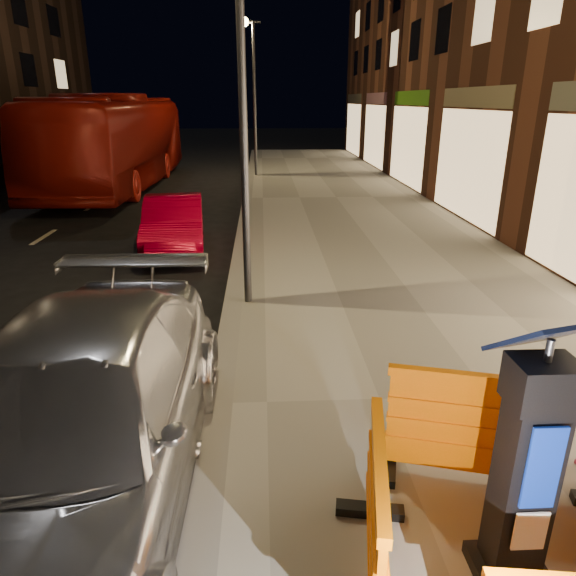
{
  "coord_description": "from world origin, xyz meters",
  "views": [
    {
      "loc": [
        0.51,
        -4.82,
        3.24
      ],
      "look_at": [
        0.8,
        1.0,
        1.1
      ],
      "focal_mm": 32.0,
      "sensor_mm": 36.0,
      "label": 1
    }
  ],
  "objects_px": {
    "car_silver": "(83,498)",
    "car_red": "(176,250)",
    "bus_doubledecker": "(122,187)",
    "parking_kiosk": "(527,463)",
    "barrier_back": "(464,428)",
    "barrier_kerbside": "(375,519)"
  },
  "relations": [
    {
      "from": "car_silver",
      "to": "car_red",
      "type": "height_order",
      "value": "car_silver"
    },
    {
      "from": "car_red",
      "to": "bus_doubledecker",
      "type": "bearing_deg",
      "value": 104.49
    },
    {
      "from": "car_red",
      "to": "car_silver",
      "type": "bearing_deg",
      "value": -93.6
    },
    {
      "from": "parking_kiosk",
      "to": "car_red",
      "type": "relative_size",
      "value": 0.51
    },
    {
      "from": "barrier_back",
      "to": "bus_doubledecker",
      "type": "distance_m",
      "value": 18.64
    },
    {
      "from": "barrier_back",
      "to": "bus_doubledecker",
      "type": "height_order",
      "value": "bus_doubledecker"
    },
    {
      "from": "barrier_kerbside",
      "to": "barrier_back",
      "type": "bearing_deg",
      "value": -34.67
    },
    {
      "from": "parking_kiosk",
      "to": "car_red",
      "type": "height_order",
      "value": "parking_kiosk"
    },
    {
      "from": "parking_kiosk",
      "to": "car_red",
      "type": "bearing_deg",
      "value": 124.71
    },
    {
      "from": "parking_kiosk",
      "to": "bus_doubledecker",
      "type": "distance_m",
      "value": 19.54
    },
    {
      "from": "parking_kiosk",
      "to": "bus_doubledecker",
      "type": "bearing_deg",
      "value": 124.02
    },
    {
      "from": "parking_kiosk",
      "to": "barrier_back",
      "type": "relative_size",
      "value": 1.4
    },
    {
      "from": "barrier_back",
      "to": "barrier_kerbside",
      "type": "relative_size",
      "value": 1.0
    },
    {
      "from": "barrier_back",
      "to": "bus_doubledecker",
      "type": "bearing_deg",
      "value": 128.1
    },
    {
      "from": "car_silver",
      "to": "bus_doubledecker",
      "type": "height_order",
      "value": "bus_doubledecker"
    },
    {
      "from": "parking_kiosk",
      "to": "car_silver",
      "type": "relative_size",
      "value": 0.36
    },
    {
      "from": "car_red",
      "to": "bus_doubledecker",
      "type": "distance_m",
      "value": 9.91
    },
    {
      "from": "barrier_back",
      "to": "car_red",
      "type": "bearing_deg",
      "value": 130.09
    },
    {
      "from": "barrier_kerbside",
      "to": "bus_doubledecker",
      "type": "xyz_separation_m",
      "value": [
        -6.26,
        18.13,
        -0.67
      ]
    },
    {
      "from": "parking_kiosk",
      "to": "barrier_kerbside",
      "type": "distance_m",
      "value": 1.03
    },
    {
      "from": "parking_kiosk",
      "to": "bus_doubledecker",
      "type": "relative_size",
      "value": 0.15
    },
    {
      "from": "barrier_kerbside",
      "to": "car_red",
      "type": "bearing_deg",
      "value": 27.28
    }
  ]
}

